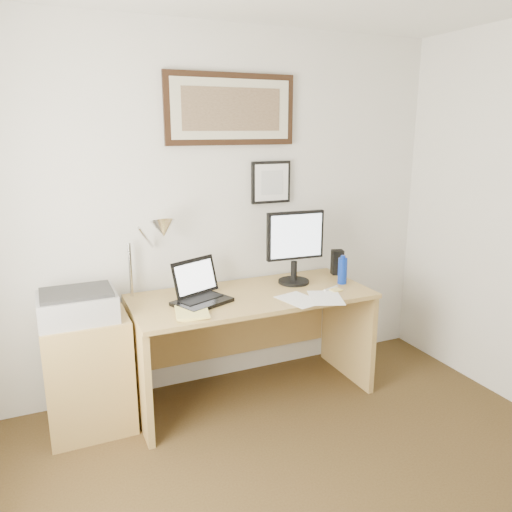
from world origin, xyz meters
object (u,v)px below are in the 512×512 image
side_cabinet (89,374)px  printer (77,306)px  laptop (200,293)px  book (175,313)px  lcd_monitor (295,244)px  water_bottle (342,271)px  desk (247,323)px

side_cabinet → printer: (-0.03, -0.01, 0.45)m
laptop → book: bearing=-140.9°
lcd_monitor → book: bearing=-164.6°
side_cabinet → water_bottle: bearing=-2.9°
side_cabinet → printer: printer is taller
side_cabinet → printer: 0.45m
book → desk: bearing=23.2°
desk → book: bearing=-156.8°
side_cabinet → book: bearing=-22.3°
water_bottle → desk: 0.77m
book → lcd_monitor: (0.94, 0.26, 0.28)m
water_bottle → printer: 1.79m
water_bottle → laptop: (-1.05, 0.05, -0.04)m
side_cabinet → book: book is taller
side_cabinet → water_bottle: (1.76, -0.09, 0.48)m
printer → water_bottle: bearing=-2.7°
printer → lcd_monitor: bearing=2.3°
book → laptop: size_ratio=0.64×
book → desk: book is taller
water_bottle → book: size_ratio=0.70×
book → laptop: laptop is taller
desk → printer: printer is taller
desk → printer: size_ratio=3.64×
laptop → side_cabinet: bearing=176.7°
book → lcd_monitor: lcd_monitor is taller
book → desk: (0.57, 0.24, -0.25)m
lcd_monitor → printer: bearing=-177.7°
book → lcd_monitor: bearing=15.4°
book → laptop: (0.20, 0.17, 0.05)m
side_cabinet → lcd_monitor: size_ratio=1.40×
laptop → lcd_monitor: bearing=7.2°
lcd_monitor → printer: size_ratio=1.18×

